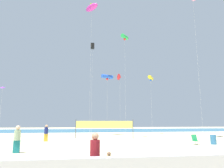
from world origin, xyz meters
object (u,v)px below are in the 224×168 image
at_px(mother_figure, 95,153).
at_px(kite_magenta_inflatable, 92,8).
at_px(trash_barrel, 213,140).
at_px(kite_black_box, 93,46).
at_px(folding_beach_chair, 195,139).
at_px(volleyball_net, 104,125).
at_px(beach_handbag, 185,143).
at_px(kite_violet_diamond, 3,88).
at_px(beachgoer_sage_shirt, 17,138).
at_px(kite_green_tube, 125,37).
at_px(kite_yellow_tube, 151,78).
at_px(kite_red_delta, 120,77).
at_px(kite_blue_tube, 107,77).
at_px(beachgoer_navy_shirt, 46,132).
at_px(toddler_figure, 109,163).

height_order(mother_figure, kite_magenta_inflatable, kite_magenta_inflatable).
bearing_deg(trash_barrel, kite_black_box, 124.34).
height_order(trash_barrel, kite_magenta_inflatable, kite_magenta_inflatable).
xyz_separation_m(kite_black_box, kite_magenta_inflatable, (-0.43, -3.22, 5.28)).
xyz_separation_m(folding_beach_chair, volleyball_net, (-7.62, 8.31, 1.16)).
bearing_deg(beach_handbag, kite_violet_diamond, 158.29).
distance_m(beachgoer_sage_shirt, beach_handbag, 14.41).
distance_m(kite_green_tube, kite_yellow_tube, 11.15).
distance_m(kite_red_delta, kite_violet_diamond, 18.26).
bearing_deg(kite_blue_tube, beach_handbag, -66.68).
distance_m(beachgoer_sage_shirt, beachgoer_navy_shirt, 8.44).
xyz_separation_m(trash_barrel, kite_magenta_inflatable, (-10.98, 12.21, 19.54)).
height_order(kite_magenta_inflatable, kite_green_tube, kite_magenta_inflatable).
height_order(toddler_figure, kite_green_tube, kite_green_tube).
bearing_deg(kite_violet_diamond, kite_magenta_inflatable, 22.10).
relative_size(beachgoer_navy_shirt, trash_barrel, 2.01).
xyz_separation_m(toddler_figure, trash_barrel, (11.30, 9.87, -0.06)).
bearing_deg(kite_yellow_tube, kite_blue_tube, -158.44).
distance_m(folding_beach_chair, kite_green_tube, 16.33).
height_order(kite_red_delta, kite_green_tube, kite_green_tube).
relative_size(mother_figure, kite_green_tube, 0.12).
height_order(beachgoer_sage_shirt, beachgoer_navy_shirt, beachgoer_sage_shirt).
relative_size(beachgoer_sage_shirt, kite_magenta_inflatable, 0.09).
xyz_separation_m(beachgoer_sage_shirt, kite_green_tube, (10.18, 11.35, 12.74)).
relative_size(mother_figure, folding_beach_chair, 1.90).
height_order(trash_barrel, kite_violet_diamond, kite_violet_diamond).
height_order(beachgoer_navy_shirt, folding_beach_chair, beachgoer_navy_shirt).
distance_m(mother_figure, trash_barrel, 15.49).
bearing_deg(mother_figure, kite_violet_diamond, 108.31).
height_order(mother_figure, toddler_figure, mother_figure).
relative_size(beachgoer_sage_shirt, kite_violet_diamond, 0.29).
height_order(folding_beach_chair, kite_black_box, kite_black_box).
bearing_deg(kite_blue_tube, kite_green_tube, -69.93).
relative_size(beachgoer_navy_shirt, kite_black_box, 0.12).
distance_m(toddler_figure, kite_black_box, 29.03).
bearing_deg(trash_barrel, kite_violet_diamond, 159.92).
relative_size(beachgoer_navy_shirt, kite_yellow_tube, 0.17).
bearing_deg(kite_green_tube, beachgoer_navy_shirt, -162.85).
bearing_deg(folding_beach_chair, kite_green_tube, 127.94).
xyz_separation_m(beachgoer_sage_shirt, kite_yellow_tube, (16.70, 19.50, 8.81)).
xyz_separation_m(beachgoer_sage_shirt, folding_beach_chair, (15.02, 3.14, -0.52)).
relative_size(beachgoer_navy_shirt, kite_blue_tube, 0.19).
xyz_separation_m(folding_beach_chair, beach_handbag, (-0.99, 0.03, -0.34)).
height_order(beachgoer_sage_shirt, kite_violet_diamond, kite_violet_diamond).
distance_m(trash_barrel, beach_handbag, 2.68).
xyz_separation_m(beachgoer_sage_shirt, kite_magenta_inflatable, (5.69, 15.04, 19.00)).
relative_size(kite_green_tube, kite_violet_diamond, 2.23).
xyz_separation_m(beach_handbag, kite_black_box, (-7.90, 15.09, 14.58)).
bearing_deg(kite_magenta_inflatable, trash_barrel, -48.05).
bearing_deg(kite_blue_tube, kite_black_box, 138.20).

